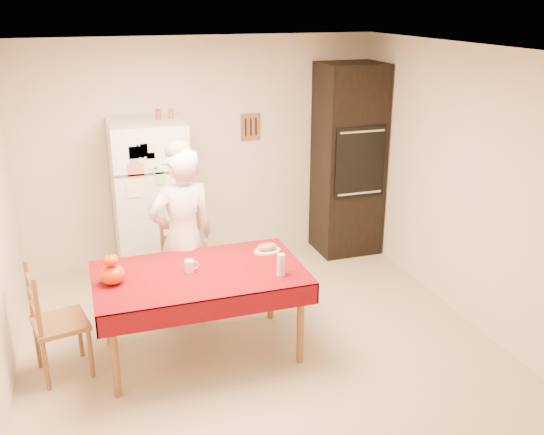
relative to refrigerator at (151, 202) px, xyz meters
name	(u,v)px	position (x,y,z in m)	size (l,w,h in m)	color
floor	(265,355)	(0.65, -1.88, -0.85)	(4.50, 4.50, 0.00)	#C4AB8E
room_shell	(264,171)	(0.65, -1.88, 0.77)	(4.02, 4.52, 2.51)	beige
refrigerator	(151,202)	(0.00, 0.00, 0.00)	(0.75, 0.74, 1.70)	white
oven_cabinet	(348,160)	(2.28, 0.05, 0.25)	(0.70, 0.62, 2.20)	black
dining_table	(200,279)	(0.16, -1.68, -0.16)	(1.70, 1.00, 0.76)	brown
chair_far	(185,261)	(0.18, -0.85, -0.34)	(0.45, 0.43, 0.95)	brown
chair_left	(51,319)	(-1.02, -1.62, -0.34)	(0.48, 0.49, 0.95)	brown
seated_woman	(183,238)	(0.14, -1.08, -0.02)	(0.61, 0.40, 1.67)	white
coffee_mug	(189,266)	(0.08, -1.65, -0.04)	(0.08, 0.08, 0.10)	white
pumpkin_lower	(112,275)	(-0.53, -1.68, -0.01)	(0.20, 0.20, 0.15)	#D94B05
pumpkin_upper	(111,260)	(-0.53, -1.68, 0.11)	(0.12, 0.12, 0.09)	#EA4005
wine_glass	(281,264)	(0.77, -1.94, 0.00)	(0.07, 0.07, 0.18)	silver
bread_plate	(267,251)	(0.81, -1.46, -0.08)	(0.24, 0.24, 0.02)	white
bread_loaf	(267,247)	(0.81, -1.46, -0.04)	(0.18, 0.10, 0.06)	tan
spice_jar_left	(158,115)	(0.13, 0.05, 0.90)	(0.05, 0.05, 0.10)	brown
spice_jar_mid	(159,115)	(0.14, 0.05, 0.90)	(0.05, 0.05, 0.10)	#964E1B
spice_jar_right	(171,114)	(0.27, 0.05, 0.90)	(0.05, 0.05, 0.10)	#905A1A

